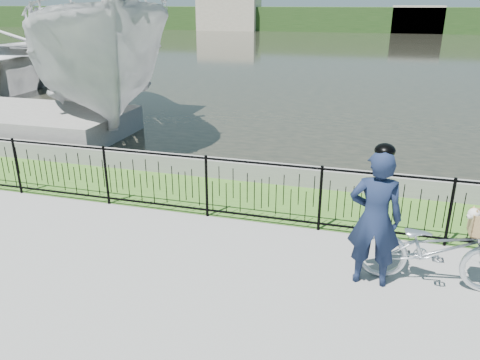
% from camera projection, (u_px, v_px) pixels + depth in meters
% --- Properties ---
extents(ground, '(120.00, 120.00, 0.00)m').
position_uv_depth(ground, '(235.00, 269.00, 6.77)').
color(ground, gray).
rests_on(ground, ground).
extents(grass_strip, '(60.00, 2.00, 0.01)m').
position_uv_depth(grass_strip, '(273.00, 201.00, 9.11)').
color(grass_strip, '#3E6C22').
rests_on(grass_strip, ground).
extents(water, '(120.00, 120.00, 0.00)m').
position_uv_depth(water, '(355.00, 52.00, 36.42)').
color(water, black).
rests_on(water, ground).
extents(quay_wall, '(60.00, 0.30, 0.40)m').
position_uv_depth(quay_wall, '(283.00, 174.00, 9.94)').
color(quay_wall, gray).
rests_on(quay_wall, ground).
extents(fence, '(14.00, 0.06, 1.15)m').
position_uv_depth(fence, '(262.00, 192.00, 8.01)').
color(fence, black).
rests_on(fence, ground).
extents(far_treeline, '(120.00, 6.00, 3.00)m').
position_uv_depth(far_treeline, '(367.00, 19.00, 60.14)').
color(far_treeline, '#27441A').
rests_on(far_treeline, ground).
extents(far_building_left, '(8.00, 4.00, 4.00)m').
position_uv_depth(far_building_left, '(229.00, 15.00, 62.78)').
color(far_building_left, '#AFA38C').
rests_on(far_building_left, ground).
extents(far_building_right, '(6.00, 3.00, 3.20)m').
position_uv_depth(far_building_right, '(417.00, 19.00, 57.23)').
color(far_building_right, '#AFA38C').
rests_on(far_building_right, ground).
extents(bicycle_rig, '(2.04, 0.71, 1.21)m').
position_uv_depth(bicycle_rig, '(436.00, 248.00, 6.25)').
color(bicycle_rig, silver).
rests_on(bicycle_rig, ground).
extents(cyclist, '(0.70, 0.46, 1.98)m').
position_uv_depth(cyclist, '(375.00, 218.00, 6.15)').
color(cyclist, '#141E38').
rests_on(cyclist, ground).
extents(boat_near, '(9.31, 10.24, 5.70)m').
position_uv_depth(boat_near, '(95.00, 57.00, 14.34)').
color(boat_near, '#B2B2B2').
rests_on(boat_near, water).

